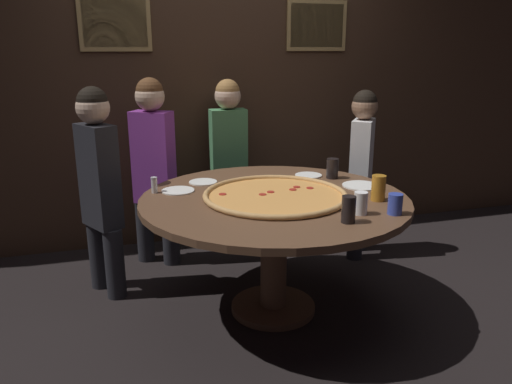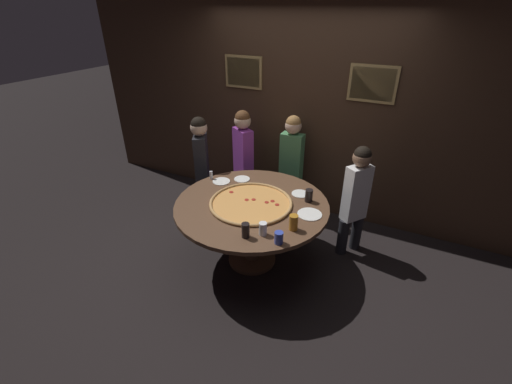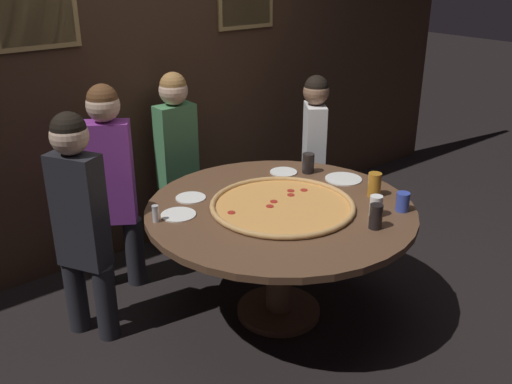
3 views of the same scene
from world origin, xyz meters
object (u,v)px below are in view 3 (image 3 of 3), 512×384
at_px(white_plate_left_side, 178,215).
at_px(diner_side_right, 111,177).
at_px(drink_cup_near_right, 403,202).
at_px(giant_pizza, 283,205).
at_px(diner_far_right, 314,148).
at_px(white_plate_beside_cup, 284,172).
at_px(dining_table, 280,227).
at_px(drink_cup_far_left, 376,206).
at_px(diner_far_left, 177,153).
at_px(white_plate_right_side, 191,198).
at_px(drink_cup_centre_back, 376,216).
at_px(condiment_shaker, 155,214).
at_px(white_plate_far_back, 343,179).
at_px(diner_side_left, 80,216).
at_px(drink_cup_beside_pizza, 374,185).
at_px(drink_cup_far_right, 308,163).

bearing_deg(white_plate_left_side, diner_side_right, 97.02).
bearing_deg(drink_cup_near_right, giant_pizza, 137.22).
distance_m(giant_pizza, diner_far_right, 1.13).
distance_m(giant_pizza, white_plate_beside_cup, 0.56).
distance_m(dining_table, drink_cup_far_left, 0.57).
relative_size(white_plate_beside_cup, diner_far_left, 0.13).
bearing_deg(white_plate_right_side, drink_cup_far_left, -51.67).
xyz_separation_m(drink_cup_centre_back, condiment_shaker, (-0.88, 0.80, -0.02)).
height_order(white_plate_far_back, diner_side_left, diner_side_left).
xyz_separation_m(drink_cup_beside_pizza, diner_side_left, (-1.53, 0.79, -0.04)).
xyz_separation_m(drink_cup_far_right, white_plate_far_back, (0.09, -0.24, -0.06)).
bearing_deg(diner_far_right, giant_pizza, -17.39).
bearing_deg(diner_side_right, drink_cup_near_right, 160.74).
relative_size(condiment_shaker, diner_far_right, 0.08).
height_order(drink_cup_beside_pizza, white_plate_beside_cup, drink_cup_beside_pizza).
height_order(white_plate_left_side, diner_side_right, diner_side_right).
height_order(dining_table, white_plate_left_side, white_plate_left_side).
bearing_deg(drink_cup_near_right, diner_side_right, 127.98).
xyz_separation_m(drink_cup_far_left, white_plate_left_side, (-0.86, 0.70, -0.06)).
xyz_separation_m(dining_table, diner_side_left, (-0.98, 0.55, 0.16)).
relative_size(dining_table, drink_cup_far_right, 11.79).
height_order(white_plate_right_side, diner_side_right, diner_side_right).
relative_size(drink_cup_near_right, condiment_shaker, 1.13).
xyz_separation_m(diner_far_left, diner_side_right, (-0.60, -0.18, 0.02)).
height_order(dining_table, giant_pizza, giant_pizza).
relative_size(drink_cup_beside_pizza, drink_cup_far_left, 1.22).
bearing_deg(diner_side_left, dining_table, -148.19).
relative_size(drink_cup_far_left, white_plate_far_back, 0.51).
bearing_deg(drink_cup_near_right, drink_cup_far_left, 163.71).
distance_m(white_plate_beside_cup, diner_side_left, 1.37).
bearing_deg(drink_cup_far_right, diner_far_right, 41.65).
distance_m(drink_cup_centre_back, condiment_shaker, 1.19).
bearing_deg(diner_far_left, white_plate_far_back, 120.08).
height_order(white_plate_right_side, condiment_shaker, condiment_shaker).
relative_size(drink_cup_centre_back, drink_cup_near_right, 1.24).
distance_m(giant_pizza, drink_cup_centre_back, 0.55).
xyz_separation_m(dining_table, condiment_shaker, (-0.67, 0.28, 0.18)).
distance_m(dining_table, white_plate_right_side, 0.56).
height_order(drink_cup_far_right, white_plate_beside_cup, drink_cup_far_right).
height_order(drink_cup_centre_back, diner_far_right, diner_far_right).
bearing_deg(giant_pizza, white_plate_far_back, 7.46).
distance_m(dining_table, drink_cup_far_right, 0.62).
height_order(drink_cup_far_left, white_plate_beside_cup, drink_cup_far_left).
bearing_deg(giant_pizza, diner_side_left, 150.28).
height_order(drink_cup_far_right, condiment_shaker, drink_cup_far_right).
height_order(dining_table, white_plate_far_back, white_plate_far_back).
bearing_deg(diner_far_right, condiment_shaker, -40.41).
height_order(drink_cup_far_left, diner_far_left, diner_far_left).
xyz_separation_m(drink_cup_centre_back, drink_cup_near_right, (0.29, 0.05, -0.01)).
xyz_separation_m(white_plate_left_side, diner_side_left, (-0.46, 0.28, 0.03)).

